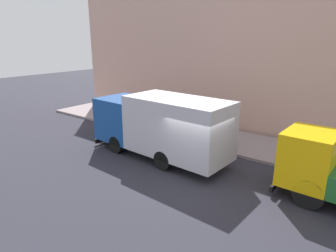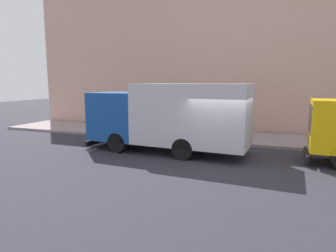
# 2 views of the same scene
# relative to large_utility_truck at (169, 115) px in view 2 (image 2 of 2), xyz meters

# --- Properties ---
(ground) EXTENTS (80.00, 80.00, 0.00)m
(ground) POSITION_rel_large_utility_truck_xyz_m (-0.76, -2.50, -1.67)
(ground) COLOR #2B2B35
(sidewalk) EXTENTS (3.73, 30.00, 0.15)m
(sidewalk) POSITION_rel_large_utility_truck_xyz_m (4.10, -2.50, -1.60)
(sidewalk) COLOR gray
(sidewalk) RESTS_ON ground
(building_facade) EXTENTS (0.50, 30.00, 9.80)m
(building_facade) POSITION_rel_large_utility_truck_xyz_m (6.47, -2.50, 3.23)
(building_facade) COLOR #D5A592
(building_facade) RESTS_ON ground
(large_utility_truck) EXTENTS (2.75, 7.48, 3.08)m
(large_utility_truck) POSITION_rel_large_utility_truck_xyz_m (0.00, 0.00, 0.00)
(large_utility_truck) COLOR #164794
(large_utility_truck) RESTS_ON ground
(pedestrian_walking) EXTENTS (0.49, 0.49, 1.67)m
(pedestrian_walking) POSITION_rel_large_utility_truck_xyz_m (4.29, 3.19, -0.65)
(pedestrian_walking) COLOR black
(pedestrian_walking) RESTS_ON sidewalk
(traffic_cone_orange) EXTENTS (0.52, 0.52, 0.75)m
(traffic_cone_orange) POSITION_rel_large_utility_truck_xyz_m (2.65, 3.11, -1.15)
(traffic_cone_orange) COLOR orange
(traffic_cone_orange) RESTS_ON sidewalk
(street_sign_post) EXTENTS (0.44, 0.08, 2.27)m
(street_sign_post) POSITION_rel_large_utility_truck_xyz_m (2.57, -0.94, -0.17)
(street_sign_post) COLOR #4C5156
(street_sign_post) RESTS_ON sidewalk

